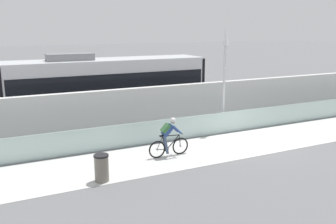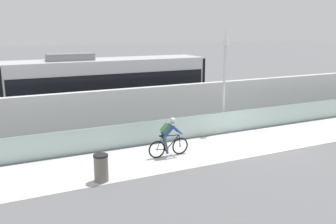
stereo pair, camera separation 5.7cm
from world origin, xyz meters
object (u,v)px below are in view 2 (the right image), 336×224
at_px(tram, 108,87).
at_px(cyclist_on_bike, 168,137).
at_px(lamp_post_antenna, 225,66).
at_px(trash_bin, 101,168).

distance_m(tram, cyclist_on_bike, 6.96).
bearing_deg(tram, lamp_post_antenna, -45.74).
relative_size(tram, lamp_post_antenna, 2.13).
xyz_separation_m(tram, cyclist_on_bike, (0.51, -6.85, -1.09)).
height_order(tram, cyclist_on_bike, tram).
distance_m(lamp_post_antenna, trash_bin, 8.45).
bearing_deg(trash_bin, cyclist_on_bike, 21.72).
relative_size(tram, cyclist_on_bike, 6.25).
bearing_deg(lamp_post_antenna, tram, 134.26).
bearing_deg(tram, trash_bin, -107.97).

